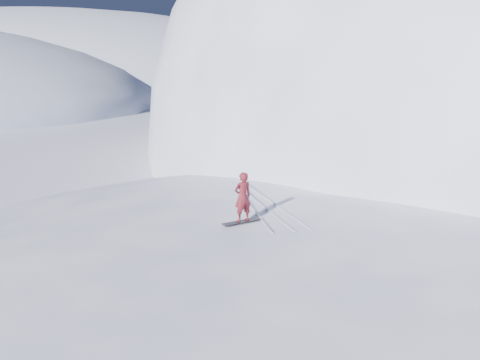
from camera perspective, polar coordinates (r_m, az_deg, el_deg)
The scene contains 8 objects.
ground at distance 13.53m, azimuth 13.24°, elevation -19.14°, with size 400.00×400.00×0.00m, color white.
near_ridge at distance 16.25m, azimuth 13.39°, elevation -12.93°, with size 36.00×28.00×4.80m, color white.
peak_shoulder at distance 34.39m, azimuth 18.99°, elevation 1.60°, with size 28.00×24.00×18.00m, color white.
far_ridge_c at distance 126.10m, azimuth -21.93°, elevation 10.58°, with size 140.00×90.00×36.00m, color white.
wind_bumps at distance 15.11m, azimuth 8.63°, elevation -14.95°, with size 16.00×14.40×1.00m.
snowboard at distance 14.84m, azimuth 0.33°, elevation -5.07°, with size 1.37×0.26×0.02m, color black.
snowboarder at distance 14.58m, azimuth 0.33°, elevation -2.08°, with size 0.58×0.38×1.59m, color maroon.
board_tracks at distance 16.71m, azimuth 2.43°, elevation -2.71°, with size 2.14×5.95×0.04m.
Camera 1 is at (-3.84, -10.57, 7.52)m, focal length 35.00 mm.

